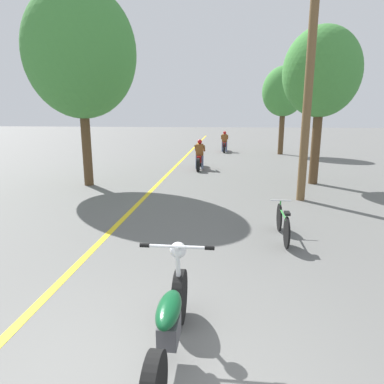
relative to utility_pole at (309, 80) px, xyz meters
name	(u,v)px	position (x,y,z in m)	size (l,w,h in m)	color
lane_stripe_center	(171,170)	(-4.70, 4.84, -3.42)	(0.14, 48.00, 0.01)	yellow
utility_pole	(309,80)	(0.00, 0.00, 0.00)	(1.10, 0.24, 6.67)	brown
roadside_tree_right_near	(322,73)	(0.94, 2.55, 0.44)	(2.64, 2.38, 5.42)	#513A23
roadside_tree_right_far	(284,92)	(1.08, 11.73, 0.34)	(2.58, 2.32, 5.28)	#513A23
roadside_tree_left	(80,53)	(-7.14, 1.43, 1.04)	(3.73, 3.36, 6.62)	#513A23
motorcycle_foreground	(170,323)	(-2.73, -7.12, -2.99)	(0.86, 2.17, 1.08)	black
motorcycle_rider_lead	(200,158)	(-3.48, 5.49, -2.92)	(0.50, 2.15, 1.35)	black
motorcycle_rider_far	(224,144)	(-2.43, 12.77, -2.91)	(0.50, 2.08, 1.36)	black
bicycle_parked	(283,223)	(-1.03, -3.36, -3.09)	(0.44, 1.60, 0.71)	black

